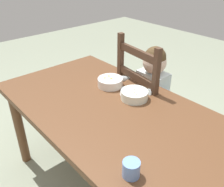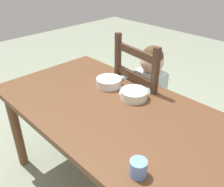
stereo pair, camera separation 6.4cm
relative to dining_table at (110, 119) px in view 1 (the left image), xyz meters
name	(u,v)px [view 1 (the left image)]	position (x,y,z in m)	size (l,w,h in m)	color
ground_plane	(110,186)	(0.00, 0.00, -0.62)	(8.00, 8.00, 0.00)	gray
dining_table	(110,119)	(0.00, 0.00, 0.00)	(1.51, 0.84, 0.71)	brown
dining_chair	(148,106)	(-0.09, 0.47, -0.15)	(0.47, 0.47, 1.03)	#4A3223
child_figure	(150,89)	(-0.08, 0.46, 0.01)	(0.32, 0.31, 0.95)	silver
bowl_of_peas	(134,95)	(0.04, 0.17, 0.12)	(0.17, 0.17, 0.06)	white
bowl_of_carrots	(110,82)	(-0.19, 0.17, 0.12)	(0.17, 0.17, 0.06)	white
spoon	(122,88)	(-0.11, 0.20, 0.10)	(0.11, 0.11, 0.01)	silver
drinking_cup	(131,169)	(0.46, -0.28, 0.13)	(0.07, 0.07, 0.07)	#6F9AE3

